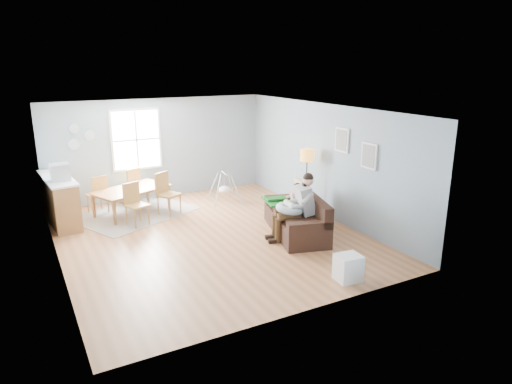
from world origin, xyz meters
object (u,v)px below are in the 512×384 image
floor_lamp (307,161)px  chair_nw (98,192)px  toddler (293,199)px  baby_swing (225,189)px  father (297,205)px  storage_cube (348,268)px  monitor (60,172)px  counter (60,200)px  sofa (298,220)px  chair_sw (134,201)px  chair_ne (131,184)px  chair_se (166,190)px  dining_table (133,201)px

floor_lamp → chair_nw: 5.15m
toddler → baby_swing: bearing=99.6°
father → baby_swing: bearing=94.6°
father → storage_cube: 2.13m
toddler → monitor: bearing=149.4°
father → toddler: size_ratio=1.64×
father → floor_lamp: size_ratio=0.87×
floor_lamp → counter: bearing=157.7°
sofa → storage_cube: (-0.51, -2.29, -0.08)m
chair_sw → chair_ne: size_ratio=1.01×
sofa → counter: size_ratio=1.15×
floor_lamp → baby_swing: bearing=126.0°
sofa → father: father is taller
floor_lamp → chair_se: bearing=151.0°
father → chair_sw: size_ratio=1.45×
toddler → chair_sw: (-2.97, 2.03, -0.17)m
father → toddler: 0.51m
dining_table → chair_nw: bearing=127.8°
dining_table → chair_se: bearing=-53.0°
chair_ne → monitor: bearing=-149.3°
sofa → floor_lamp: 1.69m
toddler → monitor: size_ratio=2.15×
counter → dining_table: bearing=-4.7°
father → chair_sw: father is taller
sofa → chair_se: chair_se is taller
storage_cube → sofa: bearing=77.5°
storage_cube → baby_swing: size_ratio=0.50×
toddler → floor_lamp: (0.89, 0.78, 0.61)m
toddler → dining_table: toddler is taller
father → chair_ne: bearing=120.8°
dining_table → monitor: bearing=164.7°
dining_table → chair_se: chair_se is taller
dining_table → chair_ne: size_ratio=1.86×
baby_swing → dining_table: bearing=174.8°
dining_table → counter: bearing=151.7°
father → chair_nw: bearing=132.1°
monitor → counter: bearing=97.4°
chair_sw → toddler: bearing=-34.4°
chair_se → chair_ne: 1.33m
floor_lamp → monitor: (-5.31, 1.83, -0.06)m
toddler → dining_table: 4.03m
floor_lamp → chair_se: floor_lamp is taller
chair_nw → counter: 0.95m
toddler → chair_ne: size_ratio=0.89×
chair_sw → monitor: bearing=158.3°
chair_nw → floor_lamp: bearing=-29.0°
sofa → father: size_ratio=1.62×
toddler → chair_sw: bearing=145.6°
toddler → baby_swing: 2.69m
floor_lamp → counter: (-5.36, 2.20, -0.79)m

